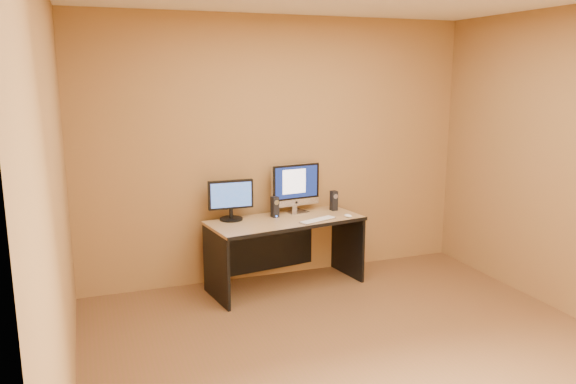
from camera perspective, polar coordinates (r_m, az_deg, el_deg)
floor at (r=4.26m, az=8.54°, el=-16.87°), size 4.00×4.00×0.00m
walls at (r=3.81m, az=9.14°, el=0.55°), size 4.00×4.00×2.60m
desk at (r=5.47m, az=-0.26°, el=-6.22°), size 1.55×0.86×0.68m
imac at (r=5.57m, az=0.90°, el=0.40°), size 0.54×0.26×0.50m
second_monitor at (r=5.33m, az=-5.83°, el=-0.83°), size 0.44×0.23×0.38m
speaker_left at (r=5.43m, az=-1.35°, el=-1.53°), size 0.07×0.08×0.20m
speaker_right at (r=5.72m, az=4.68°, el=-0.88°), size 0.07×0.07×0.20m
keyboard at (r=5.32m, az=3.05°, el=-2.86°), size 0.41×0.24×0.02m
mouse at (r=5.47m, az=6.12°, el=-2.40°), size 0.08×0.11×0.03m
cable_a at (r=5.73m, az=1.51°, el=-1.83°), size 0.07×0.19×0.01m
cable_b at (r=5.68m, az=0.41°, el=-1.94°), size 0.06×0.16×0.01m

